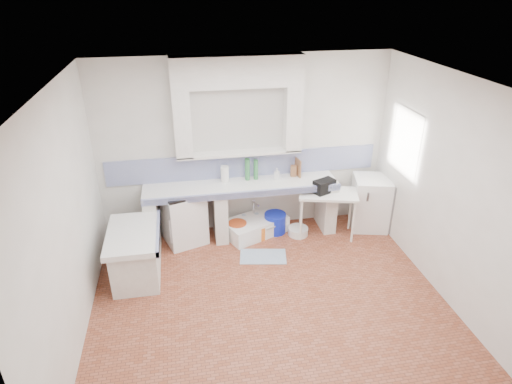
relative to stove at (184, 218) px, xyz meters
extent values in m
plane|color=brown|center=(1.02, -1.67, -0.41)|extent=(4.50, 4.50, 0.00)
plane|color=white|center=(1.02, -1.67, 2.39)|extent=(4.50, 4.50, 0.00)
plane|color=silver|center=(1.02, 0.33, 0.99)|extent=(4.50, 0.00, 4.50)
plane|color=silver|center=(1.02, -3.67, 0.99)|extent=(4.50, 0.00, 4.50)
plane|color=silver|center=(-1.23, -1.67, 0.99)|extent=(0.00, 4.50, 4.50)
plane|color=silver|center=(3.27, -1.67, 0.99)|extent=(0.00, 4.50, 4.50)
cube|color=silver|center=(0.92, 0.20, 2.16)|extent=(1.90, 0.25, 0.45)
cube|color=#352311|center=(3.44, -0.47, 1.19)|extent=(0.35, 0.86, 1.06)
cube|color=white|center=(3.30, -0.47, 1.57)|extent=(0.01, 0.84, 0.24)
cube|color=white|center=(0.92, 0.03, 0.45)|extent=(3.00, 0.60, 0.08)
cube|color=navy|center=(0.92, -0.25, 0.45)|extent=(3.00, 0.04, 0.10)
cube|color=silver|center=(-0.48, 0.03, 0.00)|extent=(0.20, 0.55, 0.82)
cube|color=silver|center=(0.57, 0.03, 0.00)|extent=(0.20, 0.55, 0.82)
cube|color=silver|center=(2.32, 0.03, 0.00)|extent=(0.20, 0.55, 0.82)
cube|color=white|center=(-0.68, -0.77, 0.25)|extent=(0.70, 1.10, 0.08)
cube|color=silver|center=(-0.68, -0.77, -0.10)|extent=(0.60, 1.00, 0.62)
cube|color=navy|center=(-0.35, -0.77, 0.25)|extent=(0.04, 1.10, 0.10)
cube|color=navy|center=(1.02, 0.31, 0.69)|extent=(4.27, 0.03, 0.40)
cube|color=white|center=(0.00, 0.00, 0.00)|extent=(0.73, 0.72, 0.83)
cube|color=white|center=(1.13, 0.01, -0.30)|extent=(1.12, 0.89, 0.24)
cube|color=white|center=(2.24, -0.22, -0.04)|extent=(1.00, 0.72, 0.04)
cube|color=white|center=(3.03, -0.10, 0.02)|extent=(0.69, 0.69, 0.88)
cylinder|color=#B64219|center=(0.82, -0.08, -0.28)|extent=(0.37, 0.37, 0.28)
cylinder|color=orange|center=(1.16, -0.14, -0.30)|extent=(0.33, 0.33, 0.23)
cylinder|color=#1022BF|center=(1.46, 0.01, -0.25)|extent=(0.42, 0.42, 0.33)
cylinder|color=white|center=(1.80, -0.15, -0.35)|extent=(0.38, 0.38, 0.13)
cylinder|color=silver|center=(0.97, 0.17, -0.28)|extent=(0.09, 0.09, 0.27)
cylinder|color=silver|center=(1.18, 0.18, -0.28)|extent=(0.08, 0.08, 0.27)
cube|color=black|center=(2.18, -0.19, 0.44)|extent=(0.38, 0.31, 0.21)
cylinder|color=#2F743E|center=(1.03, 0.18, 0.66)|extent=(0.09, 0.09, 0.35)
cylinder|color=#2F743E|center=(1.17, 0.18, 0.65)|extent=(0.09, 0.09, 0.32)
cube|color=#94623B|center=(1.78, 0.18, 0.58)|extent=(0.10, 0.09, 0.18)
cube|color=#94623B|center=(1.85, 0.18, 0.63)|extent=(0.05, 0.21, 0.29)
cylinder|color=white|center=(0.68, 0.18, 0.61)|extent=(0.13, 0.13, 0.25)
imported|color=white|center=(1.50, 0.13, 0.58)|extent=(0.10, 0.10, 0.18)
cube|color=#3D648A|center=(1.12, -0.67, -0.41)|extent=(0.75, 0.51, 0.01)
camera|label=1|loc=(0.05, -5.96, 3.37)|focal=30.49mm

